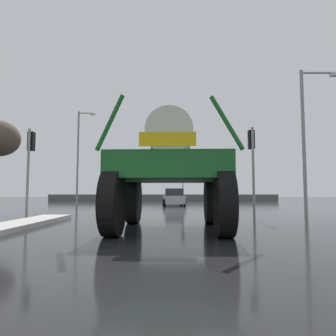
# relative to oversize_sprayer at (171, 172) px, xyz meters

# --- Properties ---
(ground_plane) EXTENTS (120.00, 120.00, 0.00)m
(ground_plane) POSITION_rel_oversize_sprayer_xyz_m (-0.74, 13.18, -1.80)
(ground_plane) COLOR black
(oversize_sprayer) EXTENTS (3.93, 5.47, 3.76)m
(oversize_sprayer) POSITION_rel_oversize_sprayer_xyz_m (0.00, 0.00, 0.00)
(oversize_sprayer) COLOR black
(oversize_sprayer) RESTS_ON ground
(sedan_ahead) EXTENTS (2.08, 4.20, 1.52)m
(sedan_ahead) POSITION_rel_oversize_sprayer_xyz_m (0.43, 18.09, -1.09)
(sedan_ahead) COLOR #B7B7BF
(sedan_ahead) RESTS_ON ground
(traffic_signal_near_left) EXTENTS (0.24, 0.54, 3.96)m
(traffic_signal_near_left) POSITION_rel_oversize_sprayer_xyz_m (-6.18, 3.69, 1.08)
(traffic_signal_near_left) COLOR gray
(traffic_signal_near_left) RESTS_ON ground
(traffic_signal_near_right) EXTENTS (0.24, 0.54, 4.03)m
(traffic_signal_near_right) POSITION_rel_oversize_sprayer_xyz_m (3.64, 3.69, 1.13)
(traffic_signal_near_right) COLOR gray
(traffic_signal_near_right) RESTS_ON ground
(traffic_signal_far_left) EXTENTS (0.24, 0.55, 3.61)m
(traffic_signal_far_left) POSITION_rel_oversize_sprayer_xyz_m (1.40, 20.78, 0.83)
(traffic_signal_far_left) COLOR gray
(traffic_signal_far_left) RESTS_ON ground
(streetlight_near_right) EXTENTS (2.15, 0.24, 7.72)m
(streetlight_near_right) POSITION_rel_oversize_sprayer_xyz_m (7.26, 6.23, 2.53)
(streetlight_near_right) COLOR gray
(streetlight_near_right) RESTS_ON ground
(streetlight_far_left) EXTENTS (1.67, 0.24, 8.94)m
(streetlight_far_left) POSITION_rel_oversize_sprayer_xyz_m (-8.56, 19.23, 3.09)
(streetlight_far_left) COLOR gray
(streetlight_far_left) RESTS_ON ground
(roadside_barrier) EXTENTS (31.87, 0.24, 0.90)m
(roadside_barrier) POSITION_rel_oversize_sprayer_xyz_m (-0.74, 32.97, -1.35)
(roadside_barrier) COLOR #59595B
(roadside_barrier) RESTS_ON ground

